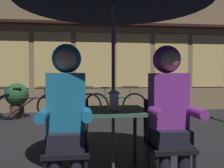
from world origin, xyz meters
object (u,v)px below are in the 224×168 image
object	(u,v)px
lantern	(114,99)
potted_plant	(17,97)
bicycle_third	(70,105)
person_right_hooded	(169,103)
person_left_hooded	(66,104)
bicycle_second	(29,106)
chair_left	(67,142)
cafe_table	(113,118)
chair_right	(167,139)
bicycle_fourth	(115,104)

from	to	relation	value
lantern	potted_plant	xyz separation A→B (m)	(-2.03, 4.19, -0.32)
lantern	bicycle_third	xyz separation A→B (m)	(-0.65, 3.97, -0.51)
person_right_hooded	person_left_hooded	bearing A→B (deg)	180.00
bicycle_second	chair_left	bearing A→B (deg)	-74.13
person_right_hooded	potted_plant	xyz separation A→B (m)	(-2.52, 4.52, -0.30)
cafe_table	chair_right	distance (m)	0.62
chair_left	chair_right	size ratio (longest dim) A/B	1.00
person_left_hooded	cafe_table	bearing A→B (deg)	41.57
chair_left	person_left_hooded	bearing A→B (deg)	-90.00
bicycle_third	chair_left	bearing A→B (deg)	-87.61
bicycle_fourth	potted_plant	world-z (taller)	potted_plant
lantern	bicycle_second	distance (m)	4.35
chair_left	chair_right	distance (m)	0.96
cafe_table	lantern	size ratio (longest dim) A/B	3.20
potted_plant	chair_right	bearing A→B (deg)	-60.58
cafe_table	person_right_hooded	bearing A→B (deg)	-41.57
bicycle_second	lantern	bearing A→B (deg)	-67.12
chair_right	person_right_hooded	xyz separation A→B (m)	(0.00, -0.06, 0.36)
bicycle_third	chair_right	bearing A→B (deg)	-74.98
chair_left	person_left_hooded	size ratio (longest dim) A/B	0.62
bicycle_fourth	lantern	bearing A→B (deg)	-98.00
person_left_hooded	bicycle_third	xyz separation A→B (m)	(-0.18, 4.29, -0.50)
chair_left	bicycle_second	world-z (taller)	chair_left
chair_left	person_right_hooded	bearing A→B (deg)	-3.39
person_left_hooded	bicycle_fourth	bearing A→B (deg)	76.51
chair_right	bicycle_second	world-z (taller)	chair_right
bicycle_third	lantern	bearing A→B (deg)	-80.71
potted_plant	bicycle_third	bearing A→B (deg)	-9.20
cafe_table	bicycle_third	world-z (taller)	bicycle_third
chair_left	cafe_table	bearing A→B (deg)	37.55
chair_left	potted_plant	xyz separation A→B (m)	(-1.56, 4.46, 0.05)
person_left_hooded	bicycle_fourth	world-z (taller)	person_left_hooded
bicycle_fourth	chair_left	bearing A→B (deg)	-103.66
chair_right	bicycle_third	size ratio (longest dim) A/B	0.52
person_left_hooded	bicycle_second	world-z (taller)	person_left_hooded
bicycle_third	bicycle_fourth	size ratio (longest dim) A/B	1.00
chair_left	potted_plant	bearing A→B (deg)	109.23
cafe_table	potted_plant	distance (m)	4.57
chair_left	chair_right	world-z (taller)	same
lantern	chair_right	xyz separation A→B (m)	(0.49, -0.27, -0.37)
chair_right	bicycle_fourth	bearing A→B (deg)	89.05
lantern	potted_plant	size ratio (longest dim) A/B	0.25
lantern	bicycle_fourth	world-z (taller)	lantern
lantern	bicycle_third	size ratio (longest dim) A/B	0.14
bicycle_third	bicycle_fourth	xyz separation A→B (m)	(1.21, 0.00, 0.00)
lantern	bicycle_second	world-z (taller)	lantern
cafe_table	chair_left	xyz separation A→B (m)	(-0.48, -0.37, -0.15)
bicycle_third	bicycle_fourth	bearing A→B (deg)	0.15
cafe_table	potted_plant	bearing A→B (deg)	116.45
chair_right	bicycle_third	world-z (taller)	chair_right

